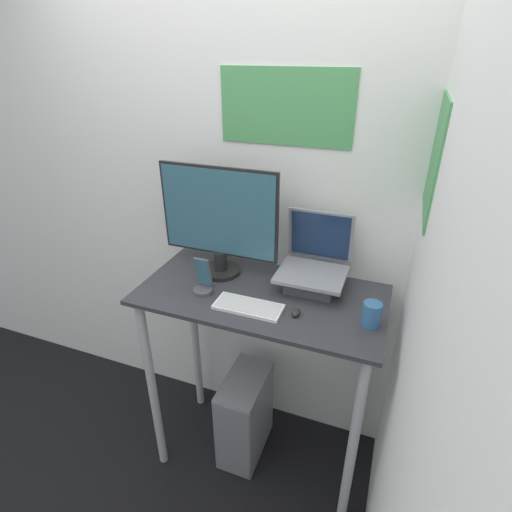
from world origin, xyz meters
The scene contains 11 objects.
ground_plane centered at (0.00, 0.00, 0.00)m, with size 12.00×12.00×0.00m, color black.
wall_back centered at (0.00, 0.63, 1.30)m, with size 6.00×0.06×2.60m.
wall_side_right centered at (0.63, 0.00, 1.30)m, with size 0.06×6.00×2.60m.
desk centered at (0.00, 0.27, 0.86)m, with size 1.09×0.55×1.09m.
laptop centered at (0.20, 0.41, 1.16)m, with size 0.30×0.28×0.33m.
monitor centered at (-0.24, 0.38, 1.35)m, with size 0.56×0.19×0.52m.
keyboard centered at (-0.01, 0.15, 1.09)m, with size 0.29×0.12×0.02m.
mouse centered at (0.19, 0.17, 1.10)m, with size 0.03×0.05×0.02m.
cell_phone centered at (-0.24, 0.19, 1.13)m, with size 0.08×0.08×0.17m.
computer_tower centered at (-0.09, 0.29, 0.26)m, with size 0.20×0.37×0.52m.
mug centered at (0.48, 0.21, 1.14)m, with size 0.07×0.07×0.10m.
Camera 1 is at (0.50, -1.13, 2.05)m, focal length 28.00 mm.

